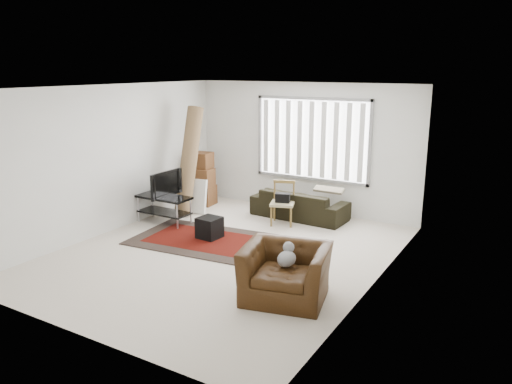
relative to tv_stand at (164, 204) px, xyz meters
The scene contains 11 objects.
room 2.42m from the tv_stand, ahead, with size 6.00×6.02×2.71m.
persian_rug 1.39m from the tv_stand, 19.69° to the right, with size 2.57×1.84×0.02m.
tv_stand is the anchor object (origin of this frame).
tv 0.41m from the tv_stand, 26.57° to the right, with size 0.88×0.11×0.51m, color black.
subwoofer 1.36m from the tv_stand, 13.43° to the right, with size 0.38×0.38×0.38m, color black.
moving_boxes 1.51m from the tv_stand, 95.72° to the left, with size 0.52×0.49×1.17m.
white_flatpack 0.88m from the tv_stand, 86.50° to the left, with size 0.56×0.08×0.72m, color silver.
rolled_rug 1.10m from the tv_stand, 90.20° to the left, with size 0.33×0.33×2.23m, color brown.
sofa 2.72m from the tv_stand, 37.94° to the left, with size 1.95×0.84×0.75m, color black.
side_chair 2.33m from the tv_stand, 28.95° to the left, with size 0.57×0.57×0.84m.
armchair 3.97m from the tv_stand, 25.84° to the right, with size 1.31×1.20×0.83m.
Camera 1 is at (4.40, -6.43, 3.01)m, focal length 35.00 mm.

